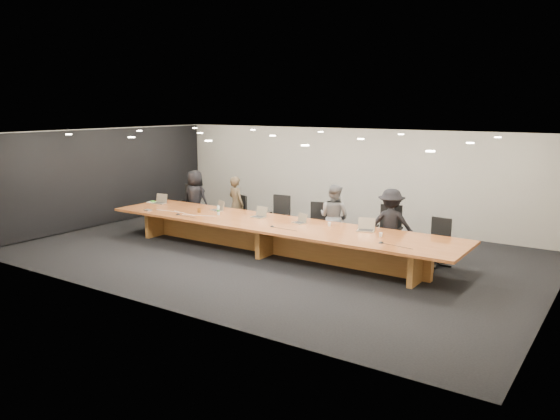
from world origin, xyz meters
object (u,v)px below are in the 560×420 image
object	(u,v)px
chair_far_left	(188,205)
chair_mid_right	(317,224)
laptop_b	(217,206)
paper_cup_near	(329,224)
chair_left	(236,214)
person_c	(334,217)
mic_left	(178,214)
person_b	(236,205)
laptop_a	(159,199)
amber_mug	(199,210)
av_box	(148,210)
chair_mid_left	(277,217)
conference_table	(273,232)
water_bottle	(218,210)
person_d	(391,224)
laptop_e	(366,225)
chair_far_right	(437,242)
person_a	(195,198)
mic_center	(272,226)
laptop_d	(299,218)
paper_cup_far	(381,235)
mic_right	(381,242)
chair_right	(388,231)
laptop_c	(258,212)

from	to	relation	value
chair_far_left	chair_mid_right	xyz separation A→B (m)	(4.31, 0.07, -0.06)
laptop_b	paper_cup_near	xyz separation A→B (m)	(3.34, -0.00, -0.09)
chair_left	person_c	size ratio (longest dim) A/B	0.65
chair_far_left	mic_left	size ratio (longest dim) A/B	9.80
person_b	laptop_a	size ratio (longest dim) A/B	4.45
amber_mug	av_box	world-z (taller)	amber_mug
chair_mid_left	person_b	world-z (taller)	person_b
paper_cup_near	av_box	distance (m)	4.94
conference_table	water_bottle	size ratio (longest dim) A/B	40.06
person_d	laptop_e	world-z (taller)	person_d
chair_mid_left	chair_far_right	distance (m)	4.23
person_a	amber_mug	world-z (taller)	person_a
mic_center	chair_far_right	bearing A→B (deg)	25.18
person_c	laptop_d	world-z (taller)	person_c
mic_left	person_a	bearing A→B (deg)	120.30
chair_mid_right	laptop_e	bearing A→B (deg)	-42.74
mic_center	paper_cup_far	bearing A→B (deg)	10.75
chair_mid_left	chair_mid_right	xyz separation A→B (m)	(1.14, 0.09, -0.04)
laptop_a	mic_right	world-z (taller)	laptop_a
chair_mid_left	chair_right	distance (m)	3.05
person_a	laptop_e	bearing A→B (deg)	167.29
chair_right	amber_mug	size ratio (longest dim) A/B	10.75
laptop_a	person_b	bearing A→B (deg)	16.30
person_b	chair_far_left	bearing A→B (deg)	16.53
conference_table	chair_mid_left	xyz separation A→B (m)	(-0.71, 1.23, 0.06)
chair_left	mic_center	xyz separation A→B (m)	(2.36, -1.64, 0.24)
person_b	mic_left	distance (m)	1.86
paper_cup_near	paper_cup_far	distance (m)	1.42
laptop_c	av_box	distance (m)	3.05
water_bottle	paper_cup_far	bearing A→B (deg)	1.34
conference_table	chair_far_left	distance (m)	4.07
person_a	person_d	bearing A→B (deg)	174.64
chair_left	paper_cup_near	distance (m)	3.52
paper_cup_near	av_box	size ratio (longest dim) A/B	0.49
chair_left	water_bottle	xyz separation A→B (m)	(0.47, -1.28, 0.34)
chair_right	chair_mid_left	bearing A→B (deg)	173.27
chair_mid_left	mic_left	size ratio (longest dim) A/B	9.59
amber_mug	laptop_b	bearing A→B (deg)	66.68
paper_cup_near	chair_right	bearing A→B (deg)	39.52
chair_far_left	paper_cup_far	world-z (taller)	chair_far_left
av_box	laptop_e	bearing A→B (deg)	14.82
chair_right	laptop_e	bearing A→B (deg)	-107.56
laptop_a	amber_mug	xyz separation A→B (m)	(1.81, -0.35, -0.08)
person_c	chair_left	bearing A→B (deg)	2.80
person_c	laptop_d	size ratio (longest dim) A/B	5.42
laptop_d	chair_right	bearing A→B (deg)	45.94
chair_mid_right	paper_cup_far	distance (m)	2.57
chair_mid_right	person_c	bearing A→B (deg)	-31.31
laptop_e	mic_left	bearing A→B (deg)	174.73
chair_far_left	chair_far_right	distance (m)	7.40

